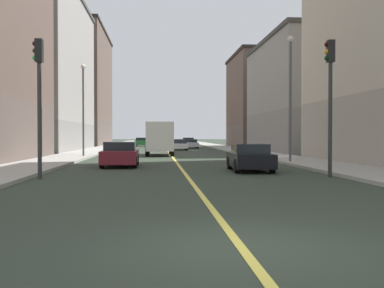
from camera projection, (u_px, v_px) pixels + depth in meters
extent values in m
plane|color=#2D382C|center=(240.00, 247.00, 7.19)|extent=(400.00, 400.00, 0.00)
cube|color=#9E9B93|center=(232.00, 149.00, 56.66)|extent=(3.46, 168.00, 0.15)
cube|color=#9E9B93|center=(100.00, 149.00, 55.41)|extent=(3.46, 168.00, 0.15)
cube|color=#E5D14C|center=(167.00, 150.00, 56.04)|extent=(0.16, 154.00, 0.01)
cube|color=slate|center=(309.00, 132.00, 47.81)|extent=(9.47, 17.57, 4.05)
cube|color=gray|center=(309.00, 78.00, 47.71)|extent=(9.47, 17.57, 7.09)
cube|color=#3B3937|center=(309.00, 42.00, 47.64)|extent=(9.77, 17.87, 0.40)
cube|color=brown|center=(266.00, 136.00, 66.09)|extent=(9.47, 14.24, 3.14)
cube|color=brown|center=(267.00, 92.00, 65.97)|extent=(9.47, 14.24, 9.66)
cube|color=#2B221D|center=(267.00, 56.00, 65.88)|extent=(9.77, 14.54, 0.40)
cube|color=gray|center=(37.00, 137.00, 51.25)|extent=(9.47, 23.24, 3.11)
cube|color=#9E9993|center=(36.00, 60.00, 51.09)|extent=(9.47, 23.24, 13.87)
cube|color=brown|center=(78.00, 133.00, 77.86)|extent=(9.47, 22.90, 4.15)
cube|color=brown|center=(77.00, 77.00, 77.68)|extent=(9.47, 22.90, 14.64)
cube|color=#2B221D|center=(77.00, 32.00, 77.54)|extent=(9.77, 23.20, 0.40)
cylinder|color=#2D2D2D|center=(330.00, 120.00, 19.07)|extent=(0.16, 0.16, 4.74)
cube|color=black|center=(331.00, 51.00, 19.02)|extent=(0.28, 0.32, 0.90)
sphere|color=#320404|center=(327.00, 45.00, 19.00)|extent=(0.20, 0.20, 0.20)
sphere|color=orange|center=(327.00, 51.00, 19.00)|extent=(0.20, 0.20, 0.20)
sphere|color=black|center=(327.00, 58.00, 19.01)|extent=(0.20, 0.20, 0.20)
cylinder|color=#2D2D2D|center=(40.00, 121.00, 18.16)|extent=(0.16, 0.16, 4.60)
cube|color=black|center=(39.00, 51.00, 18.11)|extent=(0.28, 0.32, 0.90)
sphere|color=#320404|center=(35.00, 44.00, 18.09)|extent=(0.20, 0.20, 0.20)
sphere|color=#352204|center=(35.00, 51.00, 18.09)|extent=(0.20, 0.20, 0.20)
sphere|color=green|center=(35.00, 58.00, 18.10)|extent=(0.20, 0.20, 0.20)
cylinder|color=#4C4C51|center=(290.00, 101.00, 28.15)|extent=(0.14, 0.14, 7.28)
sphere|color=#EAEACC|center=(291.00, 39.00, 28.08)|extent=(0.36, 0.36, 0.36)
cylinder|color=#4C4C51|center=(83.00, 112.00, 35.49)|extent=(0.14, 0.14, 6.70)
sphere|color=#EAEACC|center=(83.00, 67.00, 35.42)|extent=(0.36, 0.36, 0.36)
cube|color=orange|center=(157.00, 143.00, 68.30)|extent=(2.01, 4.15, 0.68)
cube|color=black|center=(157.00, 139.00, 68.33)|extent=(1.72, 2.06, 0.47)
cylinder|color=black|center=(152.00, 145.00, 69.53)|extent=(0.24, 0.65, 0.64)
cylinder|color=black|center=(163.00, 145.00, 69.62)|extent=(0.24, 0.65, 0.64)
cylinder|color=black|center=(151.00, 145.00, 66.99)|extent=(0.24, 0.65, 0.64)
cylinder|color=black|center=(163.00, 145.00, 67.08)|extent=(0.24, 0.65, 0.64)
cube|color=white|center=(180.00, 146.00, 54.49)|extent=(1.70, 4.47, 0.56)
cube|color=black|center=(180.00, 141.00, 54.43)|extent=(1.50, 2.11, 0.50)
cylinder|color=black|center=(173.00, 147.00, 55.82)|extent=(0.22, 0.64, 0.64)
cylinder|color=black|center=(185.00, 147.00, 55.94)|extent=(0.22, 0.64, 0.64)
cylinder|color=black|center=(173.00, 148.00, 53.05)|extent=(0.22, 0.64, 0.64)
cylinder|color=black|center=(187.00, 148.00, 53.17)|extent=(0.22, 0.64, 0.64)
cube|color=#1E6B38|center=(141.00, 143.00, 74.11)|extent=(1.99, 4.38, 0.68)
cube|color=black|center=(141.00, 139.00, 74.27)|extent=(1.70, 1.87, 0.46)
cylinder|color=black|center=(137.00, 144.00, 75.41)|extent=(0.24, 0.65, 0.64)
cylinder|color=black|center=(147.00, 144.00, 75.50)|extent=(0.24, 0.65, 0.64)
cylinder|color=black|center=(135.00, 144.00, 72.73)|extent=(0.24, 0.65, 0.64)
cylinder|color=black|center=(146.00, 144.00, 72.82)|extent=(0.24, 0.65, 0.64)
cube|color=red|center=(188.00, 143.00, 70.92)|extent=(1.90, 4.47, 0.66)
cube|color=black|center=(188.00, 139.00, 71.03)|extent=(1.65, 2.07, 0.50)
cylinder|color=black|center=(182.00, 144.00, 72.24)|extent=(0.23, 0.64, 0.64)
cylinder|color=black|center=(193.00, 144.00, 72.35)|extent=(0.23, 0.64, 0.64)
cylinder|color=black|center=(183.00, 145.00, 69.49)|extent=(0.23, 0.64, 0.64)
cylinder|color=black|center=(194.00, 145.00, 69.60)|extent=(0.23, 0.64, 0.64)
cube|color=silver|center=(191.00, 144.00, 62.09)|extent=(1.81, 4.62, 0.58)
cube|color=black|center=(191.00, 141.00, 62.17)|extent=(1.57, 2.24, 0.40)
cylinder|color=black|center=(184.00, 146.00, 63.44)|extent=(0.23, 0.64, 0.64)
cylinder|color=black|center=(196.00, 146.00, 63.58)|extent=(0.23, 0.64, 0.64)
cylinder|color=black|center=(186.00, 146.00, 60.60)|extent=(0.23, 0.64, 0.64)
cylinder|color=black|center=(198.00, 146.00, 60.74)|extent=(0.23, 0.64, 0.64)
cube|color=maroon|center=(120.00, 157.00, 25.51)|extent=(1.89, 4.13, 0.68)
cube|color=black|center=(120.00, 146.00, 25.52)|extent=(1.66, 1.99, 0.47)
cylinder|color=black|center=(107.00, 160.00, 26.72)|extent=(0.22, 0.64, 0.64)
cylinder|color=black|center=(137.00, 160.00, 26.86)|extent=(0.22, 0.64, 0.64)
cylinder|color=black|center=(102.00, 162.00, 24.17)|extent=(0.22, 0.64, 0.64)
cylinder|color=black|center=(135.00, 162.00, 24.31)|extent=(0.22, 0.64, 0.64)
cube|color=black|center=(250.00, 160.00, 22.45)|extent=(1.95, 4.34, 0.65)
cube|color=black|center=(250.00, 149.00, 22.37)|extent=(1.65, 2.17, 0.45)
cylinder|color=black|center=(230.00, 163.00, 23.74)|extent=(0.24, 0.65, 0.64)
cylinder|color=black|center=(261.00, 163.00, 23.81)|extent=(0.24, 0.65, 0.64)
cylinder|color=black|center=(237.00, 166.00, 21.10)|extent=(0.24, 0.65, 0.64)
cylinder|color=black|center=(272.00, 166.00, 21.16)|extent=(0.24, 0.65, 0.64)
cube|color=maroon|center=(159.00, 140.00, 42.38)|extent=(2.25, 1.89, 1.93)
cube|color=silver|center=(160.00, 136.00, 38.81)|extent=(2.25, 4.45, 2.37)
cylinder|color=black|center=(148.00, 149.00, 41.98)|extent=(0.30, 0.90, 0.90)
cylinder|color=black|center=(171.00, 149.00, 42.14)|extent=(0.30, 0.90, 0.90)
cylinder|color=black|center=(147.00, 151.00, 37.81)|extent=(0.30, 0.90, 0.90)
cylinder|color=black|center=(172.00, 151.00, 37.97)|extent=(0.30, 0.90, 0.90)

